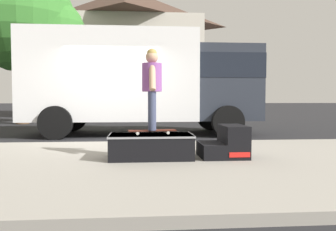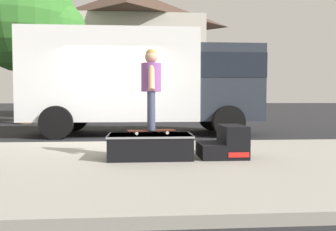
# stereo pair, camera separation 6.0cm
# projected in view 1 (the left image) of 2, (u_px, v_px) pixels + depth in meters

# --- Properties ---
(ground_plane) EXTENTS (140.00, 140.00, 0.00)m
(ground_plane) POSITION_uv_depth(u_px,v_px,m) (110.00, 144.00, 8.23)
(ground_plane) COLOR black
(sidewalk_slab) EXTENTS (50.00, 5.00, 0.12)m
(sidewalk_slab) POSITION_uv_depth(u_px,v_px,m) (93.00, 166.00, 5.24)
(sidewalk_slab) COLOR gray
(sidewalk_slab) RESTS_ON ground
(skate_box) EXTENTS (1.35, 0.80, 0.39)m
(skate_box) POSITION_uv_depth(u_px,v_px,m) (151.00, 145.00, 5.57)
(skate_box) COLOR black
(skate_box) RESTS_ON sidewalk_slab
(kicker_ramp) EXTENTS (0.76, 0.75, 0.53)m
(kicker_ramp) POSITION_uv_depth(u_px,v_px,m) (226.00, 144.00, 5.67)
(kicker_ramp) COLOR black
(kicker_ramp) RESTS_ON sidewalk_slab
(skateboard) EXTENTS (0.80, 0.30, 0.07)m
(skateboard) POSITION_uv_depth(u_px,v_px,m) (152.00, 131.00, 5.58)
(skateboard) COLOR #4C1E14
(skateboard) RESTS_ON skate_box
(skater_kid) EXTENTS (0.32, 0.68, 1.32)m
(skater_kid) POSITION_uv_depth(u_px,v_px,m) (152.00, 82.00, 5.54)
(skater_kid) COLOR #3F4766
(skater_kid) RESTS_ON skateboard
(box_truck) EXTENTS (6.91, 2.63, 3.05)m
(box_truck) POSITION_uv_depth(u_px,v_px,m) (144.00, 79.00, 10.40)
(box_truck) COLOR white
(box_truck) RESTS_ON ground
(street_tree_main) EXTENTS (4.97, 4.52, 6.74)m
(street_tree_main) POSITION_uv_depth(u_px,v_px,m) (27.00, 22.00, 14.48)
(street_tree_main) COLOR brown
(street_tree_main) RESTS_ON ground
(house_behind) EXTENTS (9.54, 8.22, 8.40)m
(house_behind) POSITION_uv_depth(u_px,v_px,m) (128.00, 52.00, 22.92)
(house_behind) COLOR beige
(house_behind) RESTS_ON ground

